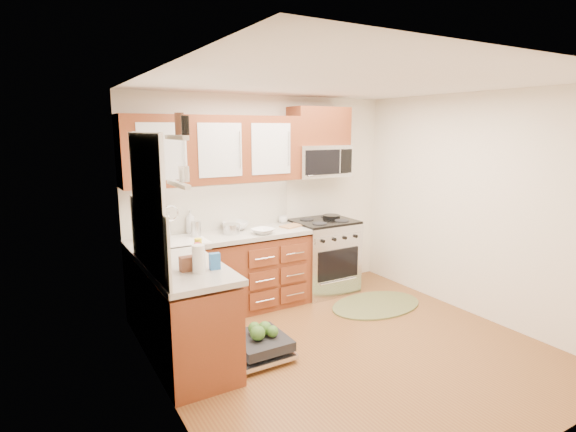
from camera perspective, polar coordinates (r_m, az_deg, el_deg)
floor at (r=4.61m, az=7.77°, el=-16.24°), size 3.50×3.50×0.00m
ceiling at (r=4.12m, az=8.71°, el=16.43°), size 3.50×3.50×0.00m
wall_back at (r=5.64m, az=-2.91°, el=2.31°), size 3.50×0.04×2.50m
wall_front at (r=3.07m, az=29.10°, el=-6.57°), size 3.50×0.04×2.50m
wall_left at (r=3.41m, az=-15.55°, el=-3.89°), size 0.04×3.50×2.50m
wall_right at (r=5.44m, az=22.81°, el=1.13°), size 0.04×3.50×2.50m
base_cabinet_back at (r=5.27m, az=-8.36°, el=-7.65°), size 2.05×0.60×0.85m
base_cabinet_left at (r=4.23m, az=-12.84°, el=-12.62°), size 0.60×1.25×0.85m
countertop_back at (r=5.13m, az=-8.46°, el=-2.65°), size 2.07×0.64×0.05m
countertop_left at (r=4.07m, az=-12.99°, el=-6.46°), size 0.64×1.27×0.05m
backsplash_back at (r=5.34m, az=-9.74°, el=1.24°), size 2.05×0.02×0.57m
backsplash_left at (r=3.92m, az=-17.30°, el=-2.67°), size 0.02×1.25×0.57m
upper_cabinets at (r=5.12m, az=-9.35°, el=8.33°), size 2.05×0.35×0.75m
cabinet_over_mw at (r=5.77m, az=3.95°, el=11.32°), size 0.76×0.35×0.47m
range at (r=5.88m, az=4.53°, el=-5.07°), size 0.76×0.64×0.95m
microwave at (r=5.77m, az=4.03°, el=6.99°), size 0.76×0.38×0.40m
sink at (r=4.98m, az=-13.97°, el=-4.49°), size 0.62×0.50×0.26m
dishwasher at (r=4.38m, az=-4.03°, el=-16.24°), size 0.70×0.60×0.20m
window at (r=3.83m, az=-17.51°, el=2.20°), size 0.03×1.05×1.05m
window_blind at (r=3.80m, az=-17.43°, el=7.15°), size 0.02×0.96×0.40m
shelf_upper at (r=2.97m, az=-14.01°, el=9.67°), size 0.04×0.40×0.03m
shelf_lower at (r=2.99m, az=-13.74°, el=3.92°), size 0.04×0.40×0.03m
rug at (r=5.63m, az=11.12°, el=-11.01°), size 1.22×0.82×0.02m
skillet at (r=5.90m, az=5.55°, el=-0.08°), size 0.23×0.23×0.04m
stock_pot at (r=5.15m, az=-7.19°, el=-1.64°), size 0.25×0.25×0.11m
cutting_board at (r=5.49m, az=0.45°, el=-1.27°), size 0.30×0.24×0.02m
canister at (r=5.06m, az=-11.61°, el=-1.65°), size 0.13×0.13×0.17m
paper_towel_roll at (r=3.82m, az=-11.27°, el=-5.33°), size 0.12×0.12×0.23m
mustard_bottle at (r=4.13m, az=-11.31°, el=-4.25°), size 0.07×0.07×0.21m
red_bottle at (r=3.98m, az=-11.39°, el=-4.84°), size 0.06×0.06×0.21m
wooden_box at (r=3.89m, az=-12.66°, el=-5.93°), size 0.12×0.09×0.12m
blue_carton at (r=3.88m, az=-9.29°, el=-5.69°), size 0.09×0.06×0.14m
bowl_a at (r=5.13m, az=-3.20°, el=-1.93°), size 0.31×0.31×0.06m
bowl_b at (r=5.35m, az=-6.71°, el=-1.24°), size 0.37×0.37×0.10m
cup at (r=5.70m, az=-0.63°, el=-0.45°), size 0.15×0.15×0.09m
soap_bottle_a at (r=5.23m, az=-12.30°, el=-0.71°), size 0.13×0.13×0.28m
soap_bottle_b at (r=4.19m, az=-15.86°, el=-4.41°), size 0.09×0.09×0.19m
soap_bottle_c at (r=4.49m, az=-17.27°, el=-3.67°), size 0.14×0.14×0.16m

